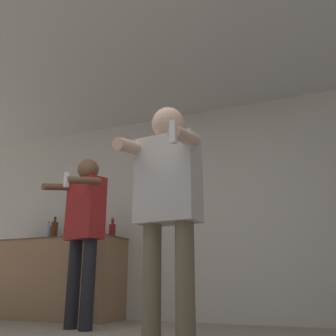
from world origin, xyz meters
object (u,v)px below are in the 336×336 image
Objects in this scene: person_woman_foreground at (167,195)px; person_man_side at (84,224)px; bottle_red_label at (54,231)px; bottle_short_whiskey at (112,230)px; bottle_amber_bourbon at (48,233)px; bottle_brown_liquor at (75,229)px.

person_woman_foreground is 1.62m from person_man_side.
person_man_side is at bearing -39.04° from bottle_red_label.
person_man_side reaches higher than bottle_short_whiskey.
person_woman_foreground reaches higher than bottle_amber_bourbon.
bottle_brown_liquor is 1.10m from person_man_side.
bottle_short_whiskey is at bearing 0.00° from bottle_amber_bourbon.
bottle_amber_bourbon is (-0.10, 0.00, -0.02)m from bottle_red_label.
bottle_amber_bourbon is at bearing 180.00° from bottle_short_whiskey.
bottle_short_whiskey is (0.88, 0.00, -0.03)m from bottle_red_label.
bottle_brown_liquor is 0.20× the size of person_man_side.
bottle_brown_liquor is at bearing 129.89° from person_man_side.
bottle_brown_liquor is at bearing -180.00° from bottle_short_whiskey.
bottle_brown_liquor is (0.33, 0.00, 0.00)m from bottle_red_label.
bottle_amber_bourbon is 0.44m from bottle_brown_liquor.
person_woman_foreground is at bearing -36.52° from person_man_side.
person_woman_foreground is (1.46, -1.81, -0.08)m from bottle_short_whiskey.
person_woman_foreground is at bearing -42.00° from bottle_brown_liquor.
bottle_short_whiskey is 0.16× the size of person_woman_foreground.
bottle_amber_bourbon is 1.42m from person_man_side.
person_man_side reaches higher than bottle_amber_bourbon.
bottle_brown_liquor reaches higher than bottle_short_whiskey.
bottle_red_label is 1.34m from person_man_side.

